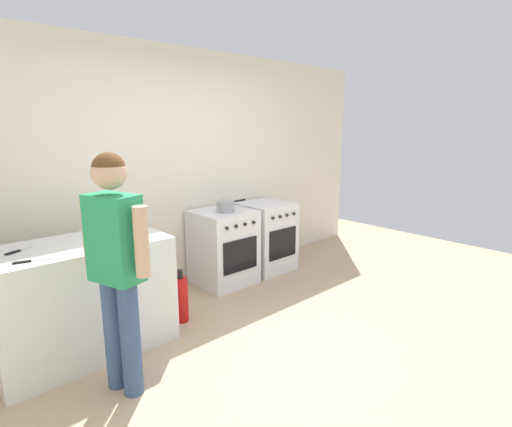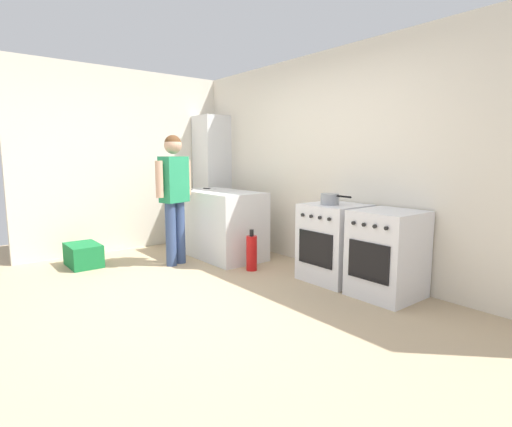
{
  "view_description": "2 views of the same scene",
  "coord_description": "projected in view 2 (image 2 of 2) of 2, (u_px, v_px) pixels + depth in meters",
  "views": [
    {
      "loc": [
        -2.32,
        -1.89,
        1.79
      ],
      "look_at": [
        0.11,
        0.76,
        0.99
      ],
      "focal_mm": 28.0,
      "sensor_mm": 36.0,
      "label": 1
    },
    {
      "loc": [
        3.18,
        -1.78,
        1.36
      ],
      "look_at": [
        -0.15,
        0.87,
        0.76
      ],
      "focal_mm": 28.0,
      "sensor_mm": 36.0,
      "label": 2
    }
  ],
  "objects": [
    {
      "name": "back_wall",
      "position": [
        334.0,
        162.0,
        4.77
      ],
      "size": [
        6.0,
        0.1,
        2.6
      ],
      "primitive_type": "cube",
      "color": "silver",
      "rests_on": "ground"
    },
    {
      "name": "recycling_crate_lower",
      "position": [
        83.0,
        255.0,
        5.0
      ],
      "size": [
        0.52,
        0.36,
        0.28
      ],
      "primitive_type": "cube",
      "color": "#197238",
      "rests_on": "ground"
    },
    {
      "name": "oven_right",
      "position": [
        387.0,
        254.0,
        3.88
      ],
      "size": [
        0.59,
        0.62,
        0.85
      ],
      "color": "silver",
      "rests_on": "ground"
    },
    {
      "name": "side_wall_left",
      "position": [
        126.0,
        161.0,
        5.83
      ],
      "size": [
        0.1,
        3.1,
        2.6
      ],
      "primitive_type": "cube",
      "color": "silver",
      "rests_on": "ground"
    },
    {
      "name": "pot",
      "position": [
        330.0,
        199.0,
        4.29
      ],
      "size": [
        0.38,
        0.2,
        0.12
      ],
      "color": "gray",
      "rests_on": "oven_left"
    },
    {
      "name": "knife_paring",
      "position": [
        209.0,
        189.0,
        5.76
      ],
      "size": [
        0.2,
        0.11,
        0.01
      ],
      "color": "silver",
      "rests_on": "counter_unit"
    },
    {
      "name": "person",
      "position": [
        174.0,
        188.0,
        4.97
      ],
      "size": [
        0.29,
        0.55,
        1.63
      ],
      "color": "#384C7A",
      "rests_on": "ground"
    },
    {
      "name": "oven_left",
      "position": [
        334.0,
        242.0,
        4.4
      ],
      "size": [
        0.62,
        0.62,
        0.85
      ],
      "color": "silver",
      "rests_on": "ground"
    },
    {
      "name": "ground_plane",
      "position": [
        194.0,
        303.0,
        3.75
      ],
      "size": [
        8.0,
        8.0,
        0.0
      ],
      "primitive_type": "plane",
      "color": "tan"
    },
    {
      "name": "larder_cabinet",
      "position": [
        212.0,
        179.0,
        6.43
      ],
      "size": [
        0.48,
        0.44,
        2.0
      ],
      "primitive_type": "cube",
      "color": "silver",
      "rests_on": "ground"
    },
    {
      "name": "counter_unit",
      "position": [
        220.0,
        224.0,
        5.47
      ],
      "size": [
        1.3,
        0.7,
        0.9
      ],
      "primitive_type": "cube",
      "color": "silver",
      "rests_on": "ground"
    },
    {
      "name": "knife_utility",
      "position": [
        191.0,
        190.0,
        5.56
      ],
      "size": [
        0.25,
        0.09,
        0.01
      ],
      "color": "silver",
      "rests_on": "counter_unit"
    },
    {
      "name": "fire_extinguisher",
      "position": [
        252.0,
        253.0,
        4.8
      ],
      "size": [
        0.13,
        0.13,
        0.5
      ],
      "color": "red",
      "rests_on": "ground"
    }
  ]
}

